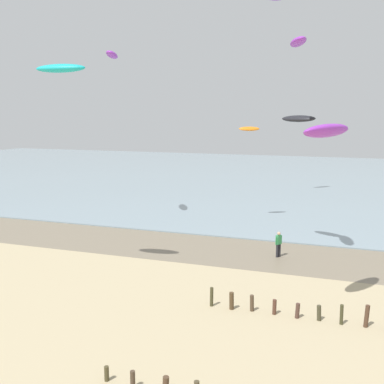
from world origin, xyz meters
The scene contains 10 objects.
wet_sand_strip centered at (0.00, 25.51, 0.00)m, with size 120.00×6.73×0.01m, color #7A6D59.
sea centered at (0.00, 63.87, 0.05)m, with size 160.00×70.00×0.10m, color #7F939E.
groyne_far centered at (3.93, 16.43, 0.41)m, with size 10.44×0.36×1.03m.
person_by_waterline centered at (0.92, 25.39, 0.92)m, with size 0.39×0.48×1.71m.
kite_aloft_0 centered at (-13.93, 30.74, 14.16)m, with size 3.04×0.97×0.49m, color purple.
kite_aloft_2 centered at (-9.96, 17.65, 11.78)m, with size 2.90×0.93×0.46m, color #19B2B7.
kite_aloft_3 centered at (-3.14, 34.69, 8.10)m, with size 1.80×0.58×0.29m, color orange.
kite_aloft_8 centered at (3.98, 17.28, 8.63)m, with size 3.23×1.03×0.52m, color purple.
kite_aloft_10 centered at (1.90, 23.58, 13.41)m, with size 2.74×0.88×0.44m, color purple.
kite_aloft_11 centered at (1.69, 27.36, 9.05)m, with size 2.53×0.81×0.40m, color black.
Camera 1 is at (4.94, -4.07, 9.38)m, focal length 42.85 mm.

